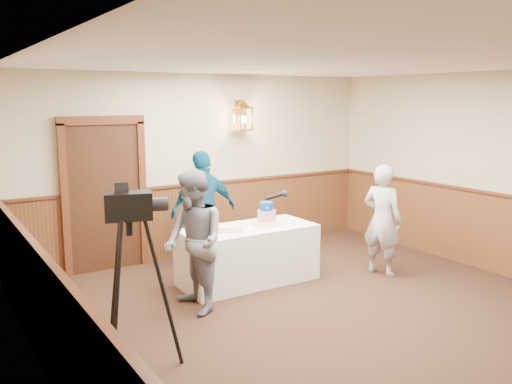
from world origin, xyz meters
TOP-DOWN VIEW (x-y plane):
  - ground at (0.00, 0.00)m, footprint 7.00×7.00m
  - room_shell at (-0.05, 0.45)m, footprint 6.02×7.02m
  - display_table at (-0.18, 1.90)m, footprint 1.80×0.80m
  - tiered_cake at (0.08, 1.85)m, footprint 0.34×0.34m
  - sheet_cake_yellow at (-0.52, 1.87)m, footprint 0.45×0.40m
  - sheet_cake_green at (-0.80, 2.04)m, footprint 0.33×0.28m
  - interviewer at (-1.22, 1.36)m, footprint 1.48×0.82m
  - baker at (1.56, 1.20)m, footprint 0.52×0.65m
  - assistant_p at (-0.40, 2.75)m, footprint 1.01×0.44m
  - tv_camera_rig at (-2.29, 0.41)m, footprint 0.64×0.60m

SIDE VIEW (x-z plane):
  - ground at x=0.00m, z-range 0.00..0.00m
  - display_table at x=-0.18m, z-range 0.00..0.75m
  - tv_camera_rig at x=-2.29m, z-range -0.08..1.55m
  - baker at x=1.56m, z-range 0.00..1.54m
  - sheet_cake_green at x=-0.80m, z-range 0.75..0.82m
  - sheet_cake_yellow at x=-0.52m, z-range 0.75..0.83m
  - interviewer at x=-1.22m, z-range 0.00..1.64m
  - assistant_p at x=-0.40m, z-range 0.00..1.71m
  - tiered_cake at x=0.08m, z-range 0.72..1.04m
  - room_shell at x=-0.05m, z-range 0.12..2.93m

